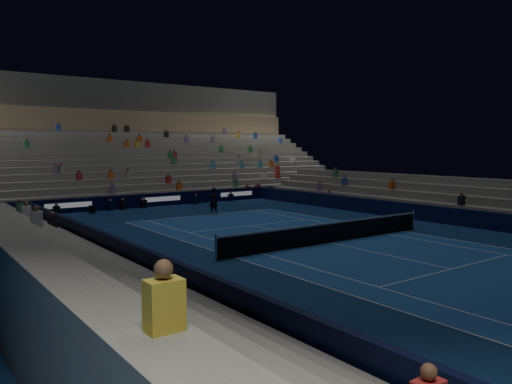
% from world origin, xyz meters
% --- Properties ---
extents(ground, '(90.00, 90.00, 0.00)m').
position_xyz_m(ground, '(0.00, 0.00, 0.00)').
color(ground, '#0D2750').
rests_on(ground, ground).
extents(court_surface, '(10.97, 23.77, 0.01)m').
position_xyz_m(court_surface, '(0.00, 0.00, 0.01)').
color(court_surface, '#1A4A91').
rests_on(court_surface, ground).
extents(sponsor_barrier_far, '(44.00, 0.25, 1.00)m').
position_xyz_m(sponsor_barrier_far, '(0.00, 18.50, 0.50)').
color(sponsor_barrier_far, black).
rests_on(sponsor_barrier_far, ground).
extents(sponsor_barrier_east, '(0.25, 37.00, 1.00)m').
position_xyz_m(sponsor_barrier_east, '(9.70, 0.00, 0.50)').
color(sponsor_barrier_east, black).
rests_on(sponsor_barrier_east, ground).
extents(sponsor_barrier_west, '(0.25, 37.00, 1.00)m').
position_xyz_m(sponsor_barrier_west, '(-9.70, 0.00, 0.50)').
color(sponsor_barrier_west, black).
rests_on(sponsor_barrier_west, ground).
extents(grandstand_main, '(44.00, 15.20, 11.20)m').
position_xyz_m(grandstand_main, '(0.00, 27.90, 3.38)').
color(grandstand_main, slate).
rests_on(grandstand_main, ground).
extents(grandstand_east, '(5.00, 37.00, 2.50)m').
position_xyz_m(grandstand_east, '(13.17, 0.00, 0.92)').
color(grandstand_east, slate).
rests_on(grandstand_east, ground).
extents(grandstand_west, '(5.00, 37.00, 2.50)m').
position_xyz_m(grandstand_west, '(-13.17, 0.00, 0.92)').
color(grandstand_west, slate).
rests_on(grandstand_west, ground).
extents(tennis_net, '(12.90, 0.10, 1.10)m').
position_xyz_m(tennis_net, '(0.00, 0.00, 0.50)').
color(tennis_net, '#B2B2B7').
rests_on(tennis_net, ground).
extents(tennis_player, '(0.68, 0.45, 1.86)m').
position_xyz_m(tennis_player, '(0.57, 11.61, 0.93)').
color(tennis_player, black).
rests_on(tennis_player, ground).
extents(broadcast_camera, '(0.47, 0.87, 0.53)m').
position_xyz_m(broadcast_camera, '(-5.72, 17.36, 0.28)').
color(broadcast_camera, black).
rests_on(broadcast_camera, ground).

